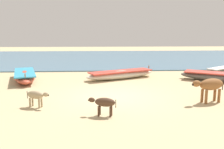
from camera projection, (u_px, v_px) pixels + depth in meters
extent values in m
plane|color=tan|center=(114.00, 96.00, 10.81)|extent=(80.00, 80.00, 0.00)
cube|color=slate|center=(105.00, 58.00, 27.58)|extent=(60.00, 20.00, 0.08)
ellipsoid|color=beige|center=(121.00, 75.00, 14.95)|extent=(4.79, 2.97, 0.52)
cube|color=#CC3F33|center=(121.00, 71.00, 14.91)|extent=(4.26, 2.71, 0.07)
cube|color=olive|center=(126.00, 72.00, 15.09)|extent=(0.49, 0.87, 0.04)
cylinder|color=olive|center=(149.00, 67.00, 15.90)|extent=(0.06, 0.06, 0.20)
ellipsoid|color=#B74733|center=(25.00, 76.00, 14.30)|extent=(2.47, 4.48, 0.57)
cube|color=#3399BF|center=(25.00, 72.00, 14.26)|extent=(2.28, 3.98, 0.07)
cube|color=olive|center=(25.00, 74.00, 13.98)|extent=(0.98, 0.43, 0.04)
cylinder|color=olive|center=(25.00, 75.00, 12.41)|extent=(0.06, 0.06, 0.20)
ellipsoid|color=#5B5651|center=(222.00, 77.00, 13.99)|extent=(4.70, 3.48, 0.55)
cube|color=#CC3F33|center=(222.00, 73.00, 13.95)|extent=(4.20, 3.16, 0.07)
ellipsoid|color=#5B5651|center=(223.00, 70.00, 17.32)|extent=(3.33, 2.60, 0.39)
cube|color=white|center=(223.00, 68.00, 17.29)|extent=(2.98, 2.35, 0.07)
cube|color=olive|center=(224.00, 68.00, 17.45)|extent=(0.48, 0.63, 0.04)
ellipsoid|color=brown|center=(211.00, 84.00, 9.73)|extent=(1.22, 0.75, 0.50)
ellipsoid|color=brown|center=(197.00, 84.00, 9.48)|extent=(0.42, 0.32, 0.27)
sphere|color=#2D2119|center=(193.00, 85.00, 9.43)|extent=(0.13, 0.13, 0.10)
cylinder|color=brown|center=(206.00, 97.00, 9.60)|extent=(0.11, 0.11, 0.57)
cylinder|color=brown|center=(202.00, 96.00, 9.83)|extent=(0.11, 0.11, 0.57)
cylinder|color=brown|center=(219.00, 96.00, 9.81)|extent=(0.11, 0.11, 0.57)
cylinder|color=brown|center=(215.00, 94.00, 10.04)|extent=(0.11, 0.11, 0.57)
cylinder|color=#2D2119|center=(223.00, 84.00, 9.93)|extent=(0.04, 0.04, 0.47)
ellipsoid|color=tan|center=(35.00, 95.00, 9.14)|extent=(0.79, 0.55, 0.32)
ellipsoid|color=tan|center=(46.00, 94.00, 8.97)|extent=(0.28, 0.23, 0.17)
sphere|color=#2D2119|center=(48.00, 95.00, 8.94)|extent=(0.09, 0.09, 0.07)
cylinder|color=tan|center=(42.00, 103.00, 9.20)|extent=(0.07, 0.07, 0.37)
cylinder|color=tan|center=(39.00, 104.00, 9.05)|extent=(0.07, 0.07, 0.37)
cylinder|color=tan|center=(33.00, 102.00, 9.34)|extent=(0.07, 0.07, 0.37)
cylinder|color=tan|center=(30.00, 103.00, 9.19)|extent=(0.07, 0.07, 0.37)
cylinder|color=#2D2119|center=(27.00, 95.00, 9.27)|extent=(0.02, 0.02, 0.30)
ellipsoid|color=#4C3323|center=(105.00, 102.00, 8.16)|extent=(0.79, 0.48, 0.32)
ellipsoid|color=#4C3323|center=(92.00, 100.00, 8.25)|extent=(0.27, 0.21, 0.17)
sphere|color=#2D2119|center=(89.00, 100.00, 8.27)|extent=(0.08, 0.08, 0.07)
cylinder|color=#4C3323|center=(99.00, 111.00, 8.18)|extent=(0.07, 0.07, 0.37)
cylinder|color=#4C3323|center=(100.00, 110.00, 8.33)|extent=(0.07, 0.07, 0.37)
cylinder|color=#4C3323|center=(110.00, 112.00, 8.09)|extent=(0.07, 0.07, 0.37)
cylinder|color=#4C3323|center=(111.00, 111.00, 8.24)|extent=(0.07, 0.07, 0.37)
cylinder|color=#2D2119|center=(116.00, 104.00, 8.08)|extent=(0.02, 0.02, 0.30)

